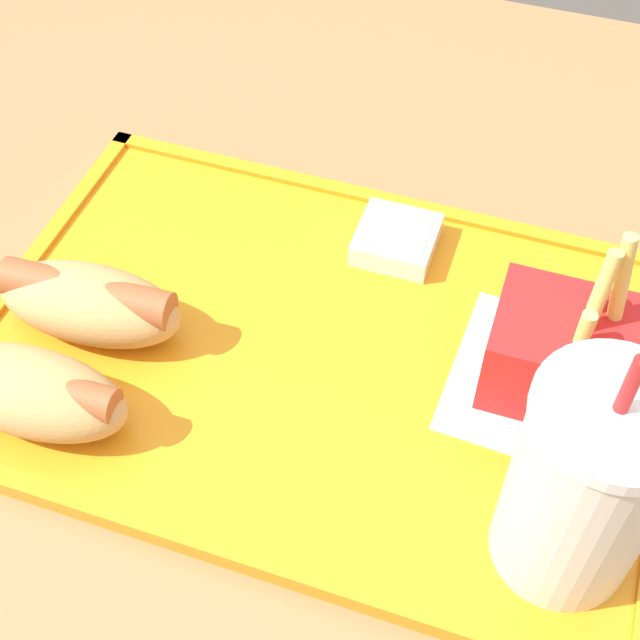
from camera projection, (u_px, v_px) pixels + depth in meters
name	position (u px, v px, depth m)	size (l,w,h in m)	color
dining_table	(351.00, 587.00, 0.87)	(1.34, 0.94, 0.73)	olive
food_tray	(320.00, 354.00, 0.59)	(0.45, 0.31, 0.01)	orange
paper_napkin	(563.00, 389.00, 0.56)	(0.15, 0.13, 0.00)	white
soda_cup	(585.00, 485.00, 0.44)	(0.08, 0.08, 0.17)	silver
hot_dog_far	(30.00, 390.00, 0.53)	(0.13, 0.06, 0.05)	tan
hot_dog_near	(89.00, 302.00, 0.58)	(0.13, 0.06, 0.05)	tan
fries_carton	(566.00, 353.00, 0.54)	(0.09, 0.07, 0.12)	red
sauce_cup_mayo	(396.00, 239.00, 0.64)	(0.06, 0.06, 0.02)	silver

